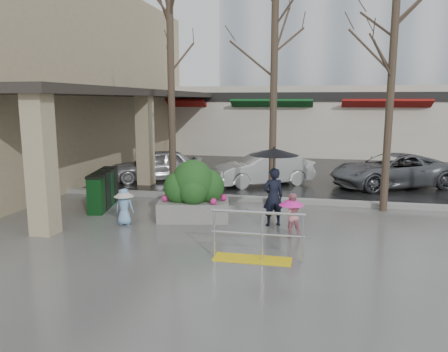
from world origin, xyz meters
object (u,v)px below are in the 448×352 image
at_px(tree_mideast, 394,40).
at_px(woman, 274,175).
at_px(child_blue, 124,203).
at_px(car_a, 156,165).
at_px(handrail, 255,242).
at_px(news_boxes, 103,189).
at_px(planter, 194,191).
at_px(child_pink, 291,212).
at_px(car_b, 263,169).
at_px(tree_west, 170,39).
at_px(car_c, 391,170).
at_px(tree_midwest, 275,30).

xyz_separation_m(tree_mideast, woman, (-3.04, -2.23, -3.53)).
relative_size(child_blue, car_a, 0.27).
distance_m(handrail, tree_mideast, 7.28).
distance_m(woman, news_boxes, 5.35).
relative_size(planter, news_boxes, 1.00).
bearing_deg(planter, child_pink, -19.12).
distance_m(tree_mideast, child_blue, 8.60).
relative_size(car_a, car_b, 0.97).
bearing_deg(child_blue, tree_west, -101.27).
height_order(planter, news_boxes, planter).
bearing_deg(tree_mideast, planter, -157.63).
xyz_separation_m(child_pink, car_a, (-5.80, 6.34, 0.03)).
relative_size(tree_west, child_pink, 6.46).
height_order(tree_west, woman, tree_west).
bearing_deg(woman, planter, -26.96).
bearing_deg(woman, child_blue, -13.54).
distance_m(handrail, car_c, 9.45).
bearing_deg(planter, car_c, 44.85).
bearing_deg(car_c, woman, -56.82).
height_order(child_pink, news_boxes, news_boxes).
xyz_separation_m(handrail, news_boxes, (-5.12, 3.45, 0.18)).
distance_m(handrail, child_pink, 1.86).
relative_size(tree_midwest, child_pink, 6.65).
distance_m(handrail, news_boxes, 6.18).
xyz_separation_m(tree_mideast, child_blue, (-6.84, -2.96, -4.28)).
bearing_deg(woman, car_b, -104.83).
distance_m(tree_mideast, car_c, 5.74).
xyz_separation_m(handrail, tree_west, (-3.36, 4.80, 4.71)).
bearing_deg(car_c, tree_midwest, -71.51).
bearing_deg(child_pink, tree_west, -58.26).
distance_m(child_blue, news_boxes, 2.15).
xyz_separation_m(tree_west, planter, (1.31, -2.14, -4.29)).
distance_m(child_blue, car_a, 6.42).
bearing_deg(planter, woman, -2.58).
xyz_separation_m(handrail, car_b, (-0.82, 8.03, 0.25)).
height_order(tree_west, planter, tree_west).
height_order(handrail, car_b, car_b).
distance_m(handrail, tree_west, 7.52).
height_order(tree_mideast, child_blue, tree_mideast).
distance_m(tree_mideast, news_boxes, 9.41).
distance_m(child_pink, child_blue, 4.32).
xyz_separation_m(news_boxes, car_c, (9.03, 5.15, 0.07)).
relative_size(tree_west, woman, 3.28).
distance_m(car_a, car_b, 4.36).
bearing_deg(car_c, car_a, -111.26).
bearing_deg(handrail, car_b, 95.84).
height_order(child_pink, car_b, car_b).
bearing_deg(tree_west, tree_mideast, 0.00).
bearing_deg(tree_west, child_blue, -96.64).
bearing_deg(car_c, handrail, -48.97).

